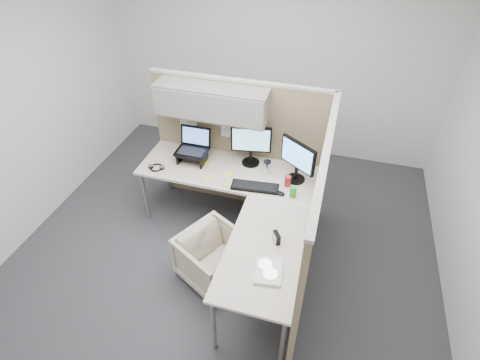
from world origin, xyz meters
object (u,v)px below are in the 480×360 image
(desk, at_px, (239,200))
(office_chair, at_px, (213,256))
(monitor_left, at_px, (251,143))
(keyboard, at_px, (255,187))

(desk, height_order, office_chair, desk)
(office_chair, xyz_separation_m, monitor_left, (0.09, 1.05, 0.70))
(office_chair, bearing_deg, monitor_left, 23.01)
(desk, relative_size, monitor_left, 4.29)
(desk, distance_m, keyboard, 0.23)
(office_chair, height_order, monitor_left, monitor_left)
(monitor_left, xyz_separation_m, keyboard, (0.15, -0.41, -0.26))
(office_chair, bearing_deg, desk, 12.05)
(office_chair, bearing_deg, keyboard, 7.09)
(office_chair, relative_size, keyboard, 1.24)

